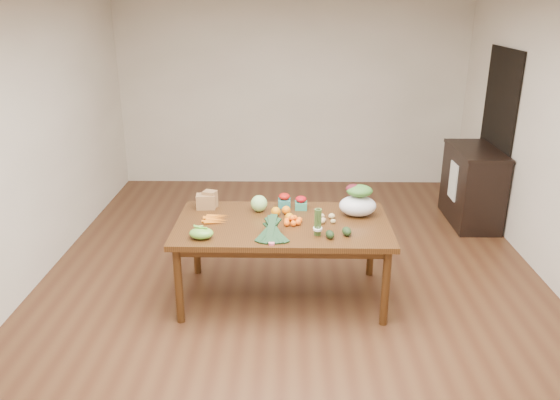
{
  "coord_description": "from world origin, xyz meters",
  "views": [
    {
      "loc": [
        -0.05,
        -4.92,
        2.63
      ],
      "look_at": [
        -0.12,
        0.0,
        0.81
      ],
      "focal_mm": 35.0,
      "sensor_mm": 36.0,
      "label": 1
    }
  ],
  "objects_px": {
    "mandarin_cluster": "(292,219)",
    "salad_bag": "(358,202)",
    "paper_bag": "(206,200)",
    "kale_bunch": "(272,231)",
    "asparagus_bundle": "(318,222)",
    "dining_table": "(283,260)",
    "cabinet": "(472,186)",
    "cabbage": "(259,203)"
  },
  "relations": [
    {
      "from": "kale_bunch",
      "to": "paper_bag",
      "type": "bearing_deg",
      "value": 132.64
    },
    {
      "from": "kale_bunch",
      "to": "asparagus_bundle",
      "type": "xyz_separation_m",
      "value": [
        0.38,
        0.09,
        0.05
      ]
    },
    {
      "from": "paper_bag",
      "to": "mandarin_cluster",
      "type": "height_order",
      "value": "paper_bag"
    },
    {
      "from": "dining_table",
      "to": "cabinet",
      "type": "height_order",
      "value": "cabinet"
    },
    {
      "from": "dining_table",
      "to": "mandarin_cluster",
      "type": "xyz_separation_m",
      "value": [
        0.09,
        -0.03,
        0.42
      ]
    },
    {
      "from": "mandarin_cluster",
      "to": "salad_bag",
      "type": "height_order",
      "value": "salad_bag"
    },
    {
      "from": "mandarin_cluster",
      "to": "asparagus_bundle",
      "type": "xyz_separation_m",
      "value": [
        0.21,
        -0.26,
        0.08
      ]
    },
    {
      "from": "paper_bag",
      "to": "mandarin_cluster",
      "type": "relative_size",
      "value": 1.31
    },
    {
      "from": "dining_table",
      "to": "salad_bag",
      "type": "height_order",
      "value": "salad_bag"
    },
    {
      "from": "asparagus_bundle",
      "to": "cabbage",
      "type": "bearing_deg",
      "value": 133.38
    },
    {
      "from": "cabbage",
      "to": "asparagus_bundle",
      "type": "xyz_separation_m",
      "value": [
        0.52,
        -0.56,
        0.05
      ]
    },
    {
      "from": "cabinet",
      "to": "salad_bag",
      "type": "distance_m",
      "value": 2.38
    },
    {
      "from": "cabinet",
      "to": "salad_bag",
      "type": "height_order",
      "value": "salad_bag"
    },
    {
      "from": "dining_table",
      "to": "cabinet",
      "type": "xyz_separation_m",
      "value": [
        2.31,
        1.87,
        0.1
      ]
    },
    {
      "from": "dining_table",
      "to": "mandarin_cluster",
      "type": "height_order",
      "value": "mandarin_cluster"
    },
    {
      "from": "cabbage",
      "to": "paper_bag",
      "type": "bearing_deg",
      "value": 172.16
    },
    {
      "from": "cabinet",
      "to": "cabbage",
      "type": "height_order",
      "value": "cabinet"
    },
    {
      "from": "cabbage",
      "to": "mandarin_cluster",
      "type": "relative_size",
      "value": 0.86
    },
    {
      "from": "paper_bag",
      "to": "mandarin_cluster",
      "type": "xyz_separation_m",
      "value": [
        0.82,
        -0.37,
        -0.04
      ]
    },
    {
      "from": "cabbage",
      "to": "asparagus_bundle",
      "type": "height_order",
      "value": "asparagus_bundle"
    },
    {
      "from": "paper_bag",
      "to": "asparagus_bundle",
      "type": "bearing_deg",
      "value": -31.39
    },
    {
      "from": "paper_bag",
      "to": "cabbage",
      "type": "bearing_deg",
      "value": -7.84
    },
    {
      "from": "paper_bag",
      "to": "kale_bunch",
      "type": "relative_size",
      "value": 0.59
    },
    {
      "from": "dining_table",
      "to": "mandarin_cluster",
      "type": "bearing_deg",
      "value": -18.42
    },
    {
      "from": "asparagus_bundle",
      "to": "salad_bag",
      "type": "height_order",
      "value": "salad_bag"
    },
    {
      "from": "cabinet",
      "to": "kale_bunch",
      "type": "distance_m",
      "value": 3.3
    },
    {
      "from": "cabinet",
      "to": "mandarin_cluster",
      "type": "distance_m",
      "value": 2.95
    },
    {
      "from": "cabinet",
      "to": "salad_bag",
      "type": "xyz_separation_m",
      "value": [
        -1.63,
        -1.69,
        0.41
      ]
    },
    {
      "from": "dining_table",
      "to": "asparagus_bundle",
      "type": "relative_size",
      "value": 7.63
    },
    {
      "from": "kale_bunch",
      "to": "cabbage",
      "type": "bearing_deg",
      "value": 102.63
    },
    {
      "from": "paper_bag",
      "to": "salad_bag",
      "type": "bearing_deg",
      "value": -6.52
    },
    {
      "from": "kale_bunch",
      "to": "dining_table",
      "type": "bearing_deg",
      "value": 77.52
    },
    {
      "from": "cabbage",
      "to": "asparagus_bundle",
      "type": "bearing_deg",
      "value": -46.98
    },
    {
      "from": "cabinet",
      "to": "kale_bunch",
      "type": "bearing_deg",
      "value": -136.88
    },
    {
      "from": "cabinet",
      "to": "paper_bag",
      "type": "relative_size",
      "value": 4.32
    },
    {
      "from": "paper_bag",
      "to": "asparagus_bundle",
      "type": "xyz_separation_m",
      "value": [
        1.03,
        -0.63,
        0.04
      ]
    },
    {
      "from": "kale_bunch",
      "to": "asparagus_bundle",
      "type": "bearing_deg",
      "value": 12.95
    },
    {
      "from": "paper_bag",
      "to": "salad_bag",
      "type": "height_order",
      "value": "salad_bag"
    },
    {
      "from": "asparagus_bundle",
      "to": "mandarin_cluster",
      "type": "bearing_deg",
      "value": 129.7
    },
    {
      "from": "paper_bag",
      "to": "salad_bag",
      "type": "distance_m",
      "value": 1.43
    },
    {
      "from": "asparagus_bundle",
      "to": "paper_bag",
      "type": "bearing_deg",
      "value": 148.97
    },
    {
      "from": "dining_table",
      "to": "asparagus_bundle",
      "type": "bearing_deg",
      "value": -43.68
    }
  ]
}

